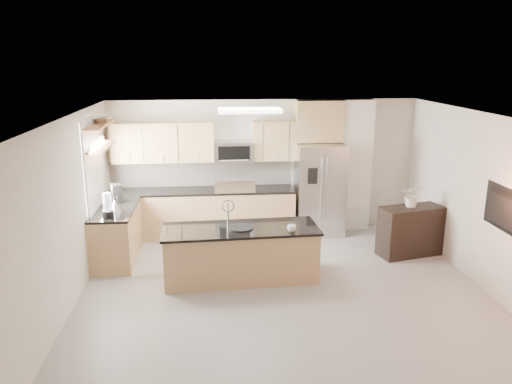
{
  "coord_description": "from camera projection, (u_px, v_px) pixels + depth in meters",
  "views": [
    {
      "loc": [
        -1.03,
        -6.39,
        3.38
      ],
      "look_at": [
        -0.33,
        1.3,
        1.29
      ],
      "focal_mm": 35.0,
      "sensor_mm": 36.0,
      "label": 1
    }
  ],
  "objects": [
    {
      "name": "blender",
      "position": [
        108.0,
        207.0,
        7.85
      ],
      "size": [
        0.18,
        0.18,
        0.41
      ],
      "color": "black",
      "rests_on": "left_counter"
    },
    {
      "name": "credenza",
      "position": [
        410.0,
        231.0,
        8.74
      ],
      "size": [
        1.17,
        0.7,
        0.87
      ],
      "primitive_type": "cube",
      "rotation": [
        0.0,
        0.0,
        0.23
      ],
      "color": "black",
      "rests_on": "floor"
    },
    {
      "name": "wall_back",
      "position": [
        263.0,
        166.0,
        9.9
      ],
      "size": [
        6.0,
        0.02,
        2.6
      ],
      "primitive_type": "cube",
      "color": "beige",
      "rests_on": "floor"
    },
    {
      "name": "platter",
      "position": [
        241.0,
        228.0,
        7.66
      ],
      "size": [
        0.5,
        0.5,
        0.02
      ],
      "primitive_type": "cylinder",
      "rotation": [
        0.0,
        0.0,
        -0.44
      ],
      "color": "black",
      "rests_on": "island"
    },
    {
      "name": "cup",
      "position": [
        292.0,
        228.0,
        7.51
      ],
      "size": [
        0.16,
        0.16,
        0.1
      ],
      "primitive_type": "imported",
      "rotation": [
        0.0,
        0.0,
        -0.29
      ],
      "color": "white",
      "rests_on": "island"
    },
    {
      "name": "upper_cabinets",
      "position": [
        197.0,
        142.0,
        9.49
      ],
      "size": [
        3.5,
        0.33,
        0.75
      ],
      "color": "tan",
      "rests_on": "wall_back"
    },
    {
      "name": "microwave",
      "position": [
        234.0,
        152.0,
        9.57
      ],
      "size": [
        0.76,
        0.4,
        0.4
      ],
      "color": "#B2B2B4",
      "rests_on": "upper_cabinets"
    },
    {
      "name": "floor",
      "position": [
        287.0,
        302.0,
        7.12
      ],
      "size": [
        6.5,
        6.5,
        0.0
      ],
      "primitive_type": "plane",
      "color": "gray",
      "rests_on": "ground"
    },
    {
      "name": "ceiling_fixture",
      "position": [
        250.0,
        110.0,
        7.95
      ],
      "size": [
        1.0,
        0.5,
        0.06
      ],
      "primitive_type": "cube",
      "color": "white",
      "rests_on": "ceiling"
    },
    {
      "name": "wall_left",
      "position": [
        62.0,
        222.0,
        6.51
      ],
      "size": [
        0.02,
        6.5,
        2.6
      ],
      "primitive_type": "cube",
      "color": "beige",
      "rests_on": "floor"
    },
    {
      "name": "bowl",
      "position": [
        101.0,
        119.0,
        8.3
      ],
      "size": [
        0.52,
        0.52,
        0.1
      ],
      "primitive_type": "imported",
      "rotation": [
        0.0,
        0.0,
        0.41
      ],
      "color": "#B2B2B4",
      "rests_on": "shelf_upper"
    },
    {
      "name": "wall_front",
      "position": [
        356.0,
        351.0,
        3.65
      ],
      "size": [
        6.0,
        0.02,
        2.6
      ],
      "primitive_type": "cube",
      "color": "beige",
      "rests_on": "floor"
    },
    {
      "name": "kettle",
      "position": [
        115.0,
        206.0,
        8.18
      ],
      "size": [
        0.2,
        0.2,
        0.25
      ],
      "color": "#B2B2B4",
      "rests_on": "left_counter"
    },
    {
      "name": "television",
      "position": [
        501.0,
        211.0,
        6.83
      ],
      "size": [
        0.14,
        1.08,
        0.62
      ],
      "primitive_type": "imported",
      "rotation": [
        0.0,
        0.0,
        1.57
      ],
      "color": "black",
      "rests_on": "wall_right"
    },
    {
      "name": "flower_vase",
      "position": [
        413.0,
        190.0,
        8.57
      ],
      "size": [
        0.68,
        0.63,
        0.61
      ],
      "primitive_type": "imported",
      "rotation": [
        0.0,
        0.0,
        -0.35
      ],
      "color": "silver",
      "rests_on": "credenza"
    },
    {
      "name": "window",
      "position": [
        93.0,
        166.0,
        8.2
      ],
      "size": [
        0.04,
        1.15,
        1.65
      ],
      "color": "white",
      "rests_on": "wall_left"
    },
    {
      "name": "ceiling",
      "position": [
        290.0,
        120.0,
        6.44
      ],
      "size": [
        6.0,
        6.5,
        0.02
      ],
      "primitive_type": "cube",
      "color": "silver",
      "rests_on": "wall_back"
    },
    {
      "name": "back_counter",
      "position": [
        203.0,
        212.0,
        9.7
      ],
      "size": [
        3.55,
        0.66,
        1.44
      ],
      "color": "tan",
      "rests_on": "floor"
    },
    {
      "name": "shelf_upper",
      "position": [
        99.0,
        124.0,
        8.14
      ],
      "size": [
        0.3,
        1.2,
        0.04
      ],
      "primitive_type": "cube",
      "color": "brown",
      "rests_on": "wall_left"
    },
    {
      "name": "shelf_lower",
      "position": [
        100.0,
        147.0,
        8.23
      ],
      "size": [
        0.3,
        1.2,
        0.04
      ],
      "primitive_type": "cube",
      "color": "brown",
      "rests_on": "wall_left"
    },
    {
      "name": "coffee_maker",
      "position": [
        117.0,
        194.0,
        8.74
      ],
      "size": [
        0.23,
        0.25,
        0.32
      ],
      "color": "black",
      "rests_on": "left_counter"
    },
    {
      "name": "partition_column",
      "position": [
        355.0,
        166.0,
        9.92
      ],
      "size": [
        0.6,
        0.3,
        2.6
      ],
      "primitive_type": "cube",
      "color": "white",
      "rests_on": "floor"
    },
    {
      "name": "wall_right",
      "position": [
        499.0,
        210.0,
        7.04
      ],
      "size": [
        0.02,
        6.5,
        2.6
      ],
      "primitive_type": "cube",
      "color": "beige",
      "rests_on": "floor"
    },
    {
      "name": "refrigerator",
      "position": [
        319.0,
        189.0,
        9.74
      ],
      "size": [
        0.92,
        0.78,
        1.78
      ],
      "color": "#B2B2B4",
      "rests_on": "floor"
    },
    {
      "name": "left_counter",
      "position": [
        117.0,
        234.0,
        8.54
      ],
      "size": [
        0.66,
        1.5,
        0.92
      ],
      "color": "tan",
      "rests_on": "floor"
    },
    {
      "name": "island",
      "position": [
        241.0,
        253.0,
        7.8
      ],
      "size": [
        2.45,
        0.99,
        1.26
      ],
      "rotation": [
        0.0,
        0.0,
        0.05
      ],
      "color": "tan",
      "rests_on": "floor"
    },
    {
      "name": "range",
      "position": [
        235.0,
        211.0,
        9.75
      ],
      "size": [
        0.76,
        0.64,
        1.14
      ],
      "color": "black",
      "rests_on": "floor"
    }
  ]
}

